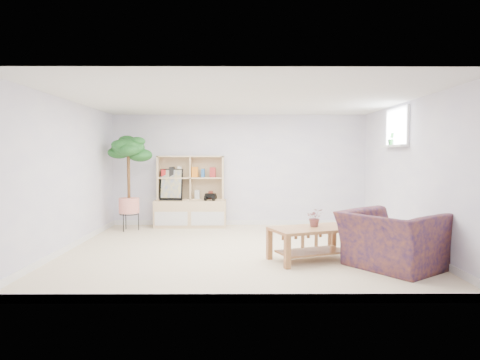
{
  "coord_description": "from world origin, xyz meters",
  "views": [
    {
      "loc": [
        -0.03,
        -6.8,
        1.51
      ],
      "look_at": [
        0.01,
        0.53,
        1.1
      ],
      "focal_mm": 32.0,
      "sensor_mm": 36.0,
      "label": 1
    }
  ],
  "objects_px": {
    "floor_tree": "(129,183)",
    "coffee_table": "(312,244)",
    "storage_unit": "(190,191)",
    "armchair": "(392,236)"
  },
  "relations": [
    {
      "from": "coffee_table",
      "to": "floor_tree",
      "type": "distance_m",
      "value": 4.18
    },
    {
      "from": "storage_unit",
      "to": "floor_tree",
      "type": "xyz_separation_m",
      "value": [
        -1.19,
        -0.45,
        0.21
      ]
    },
    {
      "from": "storage_unit",
      "to": "floor_tree",
      "type": "distance_m",
      "value": 1.29
    },
    {
      "from": "floor_tree",
      "to": "storage_unit",
      "type": "bearing_deg",
      "value": 20.72
    },
    {
      "from": "floor_tree",
      "to": "armchair",
      "type": "distance_m",
      "value": 5.2
    },
    {
      "from": "floor_tree",
      "to": "armchair",
      "type": "relative_size",
      "value": 1.64
    },
    {
      "from": "floor_tree",
      "to": "coffee_table",
      "type": "bearing_deg",
      "value": -37.28
    },
    {
      "from": "storage_unit",
      "to": "floor_tree",
      "type": "relative_size",
      "value": 0.78
    },
    {
      "from": "storage_unit",
      "to": "floor_tree",
      "type": "height_order",
      "value": "floor_tree"
    },
    {
      "from": "coffee_table",
      "to": "floor_tree",
      "type": "xyz_separation_m",
      "value": [
        -3.27,
        2.49,
        0.73
      ]
    }
  ]
}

